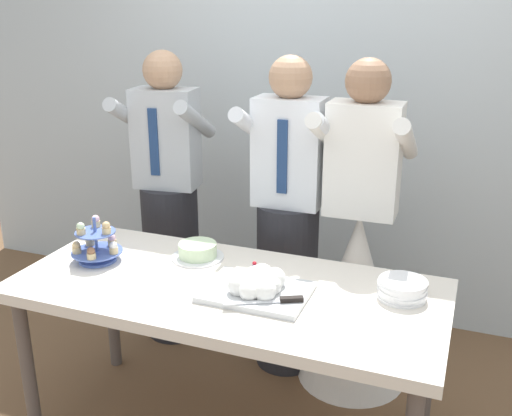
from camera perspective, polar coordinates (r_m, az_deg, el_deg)
The scene contains 9 objects.
rear_wall at distance 3.62m, azimuth 6.36°, elevation 12.04°, with size 5.20×0.10×2.90m, color silver.
dessert_table at distance 2.53m, azimuth -2.80°, elevation -8.89°, with size 1.80×0.80×0.78m.
cupcake_stand at distance 2.78m, azimuth -15.09°, elevation -3.43°, with size 0.23×0.23×0.21m.
main_cake_tray at distance 2.39m, azimuth 0.13°, elevation -7.45°, with size 0.42×0.33×0.12m.
plate_stack at distance 2.44m, azimuth 13.87°, elevation -7.55°, with size 0.20×0.20×0.08m.
round_cake at distance 2.74m, azimuth -5.62°, elevation -4.18°, with size 0.24×0.24×0.07m.
person_groom at distance 3.08m, azimuth 3.06°, elevation -2.68°, with size 0.46×0.49×1.66m.
person_bride at distance 3.05m, azimuth 9.62°, elevation -6.52°, with size 0.56×0.56×1.66m.
person_guest at distance 3.40m, azimuth -8.29°, elevation -0.69°, with size 0.52×0.54×1.66m.
Camera 1 is at (0.91, -2.04, 1.89)m, focal length 41.63 mm.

